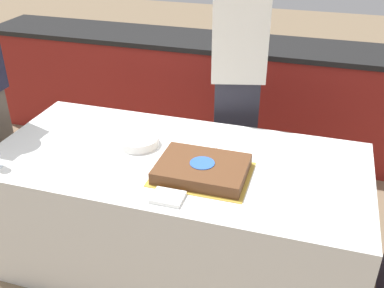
% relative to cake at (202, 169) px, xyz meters
% --- Properties ---
extents(ground_plane, '(14.00, 14.00, 0.00)m').
position_rel_cake_xyz_m(ground_plane, '(-0.18, 0.12, -0.76)').
color(ground_plane, '#7A664C').
extents(back_counter, '(4.40, 0.58, 0.92)m').
position_rel_cake_xyz_m(back_counter, '(-0.18, 1.66, -0.30)').
color(back_counter, maroon).
rests_on(back_counter, ground_plane).
extents(dining_table, '(2.02, 0.94, 0.72)m').
position_rel_cake_xyz_m(dining_table, '(-0.18, 0.12, -0.39)').
color(dining_table, silver).
rests_on(dining_table, ground_plane).
extents(cake, '(0.48, 0.37, 0.07)m').
position_rel_cake_xyz_m(cake, '(0.00, 0.00, 0.00)').
color(cake, gold).
rests_on(cake, dining_table).
extents(plate_stack, '(0.23, 0.23, 0.05)m').
position_rel_cake_xyz_m(plate_stack, '(-0.43, 0.19, -0.01)').
color(plate_stack, white).
rests_on(plate_stack, dining_table).
extents(side_plate_near_cake, '(0.18, 0.18, 0.00)m').
position_rel_cake_xyz_m(side_plate_near_cake, '(-0.08, 0.30, -0.03)').
color(side_plate_near_cake, white).
rests_on(side_plate_near_cake, dining_table).
extents(utensil_pile, '(0.15, 0.12, 0.02)m').
position_rel_cake_xyz_m(utensil_pile, '(-0.10, -0.25, -0.02)').
color(utensil_pile, white).
rests_on(utensil_pile, dining_table).
extents(person_cutting_cake, '(0.37, 0.28, 1.73)m').
position_rel_cake_xyz_m(person_cutting_cake, '(0.00, 0.81, 0.16)').
color(person_cutting_cake, '#282833').
rests_on(person_cutting_cake, ground_plane).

